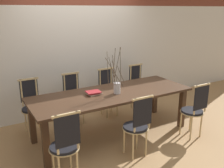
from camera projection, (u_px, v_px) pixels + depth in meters
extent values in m
plane|color=#A87F51|center=(112.00, 134.00, 4.38)|extent=(16.00, 16.00, 0.00)
cube|color=silver|center=(81.00, 61.00, 5.13)|extent=(12.00, 0.06, 2.16)
cube|color=#422B1C|center=(112.00, 94.00, 4.16)|extent=(2.72, 0.99, 0.04)
cube|color=#422B1C|center=(46.00, 144.00, 3.35)|extent=(0.09, 0.09, 0.72)
cube|color=#422B1C|center=(182.00, 108.00, 4.56)|extent=(0.09, 0.09, 0.72)
cube|color=#422B1C|center=(32.00, 122.00, 3.99)|extent=(0.09, 0.09, 0.72)
cube|color=#422B1C|center=(155.00, 96.00, 5.20)|extent=(0.09, 0.09, 0.72)
cylinder|color=black|center=(64.00, 147.00, 3.11)|extent=(0.36, 0.36, 0.04)
cylinder|color=tan|center=(64.00, 148.00, 3.12)|extent=(0.38, 0.38, 0.01)
cylinder|color=tan|center=(53.00, 161.00, 3.22)|extent=(0.03, 0.03, 0.44)
cylinder|color=tan|center=(70.00, 156.00, 3.33)|extent=(0.03, 0.03, 0.44)
cylinder|color=tan|center=(77.00, 165.00, 3.14)|extent=(0.03, 0.03, 0.44)
cylinder|color=tan|center=(57.00, 136.00, 2.85)|extent=(0.03, 0.03, 0.49)
cylinder|color=tan|center=(77.00, 130.00, 2.97)|extent=(0.03, 0.03, 0.49)
cube|color=black|center=(67.00, 131.00, 2.90)|extent=(0.31, 0.02, 0.39)
cube|color=tan|center=(66.00, 115.00, 2.84)|extent=(0.35, 0.03, 0.03)
cylinder|color=black|center=(135.00, 127.00, 3.64)|extent=(0.36, 0.36, 0.04)
cylinder|color=tan|center=(135.00, 128.00, 3.64)|extent=(0.38, 0.38, 0.01)
cylinder|color=tan|center=(124.00, 140.00, 3.74)|extent=(0.03, 0.03, 0.44)
cylinder|color=tan|center=(137.00, 136.00, 3.86)|extent=(0.03, 0.03, 0.44)
cylinder|color=tan|center=(133.00, 147.00, 3.55)|extent=(0.03, 0.03, 0.44)
cylinder|color=tan|center=(146.00, 143.00, 3.66)|extent=(0.03, 0.03, 0.44)
cylinder|color=tan|center=(135.00, 116.00, 3.37)|extent=(0.03, 0.03, 0.49)
cylinder|color=tan|center=(150.00, 112.00, 3.49)|extent=(0.03, 0.03, 0.49)
cube|color=black|center=(143.00, 112.00, 3.42)|extent=(0.31, 0.02, 0.39)
cube|color=tan|center=(143.00, 98.00, 3.37)|extent=(0.35, 0.03, 0.03)
cylinder|color=black|center=(192.00, 111.00, 4.20)|extent=(0.36, 0.36, 0.04)
cylinder|color=tan|center=(192.00, 112.00, 4.20)|extent=(0.38, 0.38, 0.01)
cylinder|color=tan|center=(181.00, 123.00, 4.31)|extent=(0.03, 0.03, 0.44)
cylinder|color=tan|center=(190.00, 120.00, 4.42)|extent=(0.03, 0.03, 0.44)
cylinder|color=tan|center=(191.00, 128.00, 4.11)|extent=(0.03, 0.03, 0.44)
cylinder|color=tan|center=(201.00, 125.00, 4.22)|extent=(0.03, 0.03, 0.44)
cylinder|color=tan|center=(195.00, 100.00, 3.93)|extent=(0.03, 0.03, 0.49)
cylinder|color=tan|center=(206.00, 98.00, 4.05)|extent=(0.03, 0.03, 0.49)
cube|color=black|center=(201.00, 98.00, 3.98)|extent=(0.31, 0.02, 0.39)
cube|color=tan|center=(202.00, 85.00, 3.93)|extent=(0.35, 0.03, 0.03)
cylinder|color=black|center=(33.00, 109.00, 4.29)|extent=(0.36, 0.36, 0.04)
cylinder|color=tan|center=(33.00, 110.00, 4.29)|extent=(0.38, 0.38, 0.01)
cylinder|color=tan|center=(43.00, 122.00, 4.31)|extent=(0.03, 0.03, 0.44)
cylinder|color=tan|center=(29.00, 125.00, 4.20)|extent=(0.03, 0.03, 0.44)
cylinder|color=tan|center=(39.00, 118.00, 4.51)|extent=(0.03, 0.03, 0.44)
cylinder|color=tan|center=(26.00, 120.00, 4.40)|extent=(0.03, 0.03, 0.44)
cylinder|color=tan|center=(37.00, 91.00, 4.40)|extent=(0.03, 0.03, 0.49)
cylinder|color=tan|center=(22.00, 93.00, 4.28)|extent=(0.03, 0.03, 0.49)
cube|color=black|center=(29.00, 90.00, 4.33)|extent=(0.31, 0.02, 0.39)
cube|color=tan|center=(28.00, 79.00, 4.27)|extent=(0.35, 0.03, 0.03)
cylinder|color=black|center=(75.00, 101.00, 4.66)|extent=(0.36, 0.36, 0.04)
cylinder|color=tan|center=(75.00, 102.00, 4.66)|extent=(0.38, 0.38, 0.01)
cylinder|color=tan|center=(83.00, 113.00, 4.69)|extent=(0.03, 0.03, 0.44)
cylinder|color=tan|center=(72.00, 116.00, 4.57)|extent=(0.03, 0.03, 0.44)
cylinder|color=tan|center=(79.00, 109.00, 4.88)|extent=(0.03, 0.03, 0.44)
cylinder|color=tan|center=(67.00, 112.00, 4.77)|extent=(0.03, 0.03, 0.44)
cylinder|color=tan|center=(77.00, 84.00, 4.77)|extent=(0.03, 0.03, 0.49)
cylinder|color=tan|center=(65.00, 86.00, 4.65)|extent=(0.03, 0.03, 0.49)
cube|color=black|center=(71.00, 84.00, 4.71)|extent=(0.31, 0.02, 0.39)
cube|color=tan|center=(70.00, 74.00, 4.64)|extent=(0.35, 0.03, 0.03)
cylinder|color=black|center=(109.00, 94.00, 5.02)|extent=(0.36, 0.36, 0.04)
cylinder|color=tan|center=(109.00, 95.00, 5.02)|extent=(0.38, 0.38, 0.01)
cylinder|color=tan|center=(117.00, 106.00, 5.05)|extent=(0.03, 0.03, 0.44)
cylinder|color=tan|center=(107.00, 108.00, 4.93)|extent=(0.03, 0.03, 0.44)
cylinder|color=tan|center=(111.00, 102.00, 5.24)|extent=(0.03, 0.03, 0.44)
cylinder|color=tan|center=(102.00, 104.00, 5.13)|extent=(0.03, 0.03, 0.44)
cylinder|color=tan|center=(111.00, 79.00, 5.13)|extent=(0.03, 0.03, 0.49)
cylinder|color=tan|center=(100.00, 81.00, 5.01)|extent=(0.03, 0.03, 0.49)
cube|color=black|center=(105.00, 79.00, 5.07)|extent=(0.31, 0.02, 0.39)
cube|color=tan|center=(105.00, 69.00, 5.00)|extent=(0.35, 0.03, 0.03)
cylinder|color=black|center=(139.00, 89.00, 5.37)|extent=(0.36, 0.36, 0.04)
cylinder|color=tan|center=(139.00, 90.00, 5.38)|extent=(0.38, 0.38, 0.01)
cylinder|color=tan|center=(146.00, 99.00, 5.40)|extent=(0.03, 0.03, 0.44)
cylinder|color=tan|center=(138.00, 101.00, 5.29)|extent=(0.03, 0.03, 0.44)
cylinder|color=tan|center=(140.00, 96.00, 5.60)|extent=(0.03, 0.03, 0.44)
cylinder|color=tan|center=(131.00, 98.00, 5.48)|extent=(0.03, 0.03, 0.44)
cylinder|color=tan|center=(140.00, 74.00, 5.49)|extent=(0.03, 0.03, 0.49)
cylinder|color=tan|center=(131.00, 76.00, 5.36)|extent=(0.03, 0.03, 0.49)
cube|color=black|center=(135.00, 74.00, 5.42)|extent=(0.31, 0.02, 0.39)
cube|color=tan|center=(136.00, 65.00, 5.36)|extent=(0.35, 0.03, 0.03)
cylinder|color=silver|center=(117.00, 88.00, 4.09)|extent=(0.11, 0.11, 0.18)
cylinder|color=#473828|center=(121.00, 75.00, 3.96)|extent=(0.17, 0.05, 0.32)
cylinder|color=#473828|center=(114.00, 70.00, 3.98)|extent=(0.03, 0.12, 0.46)
cylinder|color=#473828|center=(108.00, 68.00, 3.98)|extent=(0.14, 0.28, 0.50)
cylinder|color=#473828|center=(120.00, 65.00, 3.97)|extent=(0.08, 0.09, 0.59)
cylinder|color=#473828|center=(112.00, 71.00, 3.95)|extent=(0.03, 0.20, 0.43)
cylinder|color=#473828|center=(114.00, 66.00, 4.01)|extent=(0.10, 0.08, 0.56)
cylinder|color=#473828|center=(115.00, 73.00, 3.97)|extent=(0.05, 0.12, 0.37)
cylinder|color=#473828|center=(114.00, 72.00, 3.87)|extent=(0.20, 0.23, 0.44)
cylinder|color=#473828|center=(117.00, 65.00, 4.04)|extent=(0.11, 0.07, 0.58)
cube|color=beige|center=(94.00, 94.00, 4.08)|extent=(0.23, 0.19, 0.02)
cube|color=maroon|center=(94.00, 93.00, 4.06)|extent=(0.21, 0.18, 0.02)
cube|color=maroon|center=(93.00, 92.00, 4.06)|extent=(0.25, 0.21, 0.01)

